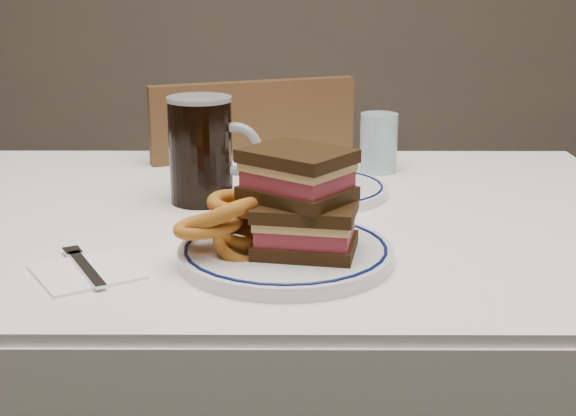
{
  "coord_description": "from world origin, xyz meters",
  "views": [
    {
      "loc": [
        0.06,
        -1.19,
        1.12
      ],
      "look_at": [
        0.06,
        -0.18,
        0.81
      ],
      "focal_mm": 50.0,
      "sensor_mm": 36.0,
      "label": 1
    }
  ],
  "objects_px": {
    "beer_mug": "(203,149)",
    "far_plate": "(315,189)",
    "main_plate": "(286,253)",
    "reuben_sandwich": "(301,201)",
    "chair_far": "(240,260)"
  },
  "relations": [
    {
      "from": "beer_mug",
      "to": "chair_far",
      "type": "bearing_deg",
      "value": 86.23
    },
    {
      "from": "main_plate",
      "to": "reuben_sandwich",
      "type": "height_order",
      "value": "reuben_sandwich"
    },
    {
      "from": "reuben_sandwich",
      "to": "far_plate",
      "type": "height_order",
      "value": "reuben_sandwich"
    },
    {
      "from": "chair_far",
      "to": "reuben_sandwich",
      "type": "bearing_deg",
      "value": -79.81
    },
    {
      "from": "main_plate",
      "to": "far_plate",
      "type": "relative_size",
      "value": 1.16
    },
    {
      "from": "main_plate",
      "to": "beer_mug",
      "type": "height_order",
      "value": "beer_mug"
    },
    {
      "from": "far_plate",
      "to": "chair_far",
      "type": "bearing_deg",
      "value": 111.78
    },
    {
      "from": "beer_mug",
      "to": "far_plate",
      "type": "relative_size",
      "value": 0.71
    },
    {
      "from": "main_plate",
      "to": "reuben_sandwich",
      "type": "bearing_deg",
      "value": -23.37
    },
    {
      "from": "chair_far",
      "to": "main_plate",
      "type": "relative_size",
      "value": 3.22
    },
    {
      "from": "main_plate",
      "to": "reuben_sandwich",
      "type": "distance_m",
      "value": 0.08
    },
    {
      "from": "chair_far",
      "to": "reuben_sandwich",
      "type": "relative_size",
      "value": 5.59
    },
    {
      "from": "beer_mug",
      "to": "far_plate",
      "type": "bearing_deg",
      "value": 12.72
    },
    {
      "from": "main_plate",
      "to": "reuben_sandwich",
      "type": "xyz_separation_m",
      "value": [
        0.02,
        -0.01,
        0.07
      ]
    },
    {
      "from": "reuben_sandwich",
      "to": "beer_mug",
      "type": "xyz_separation_m",
      "value": [
        -0.15,
        0.28,
        0.0
      ]
    }
  ]
}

